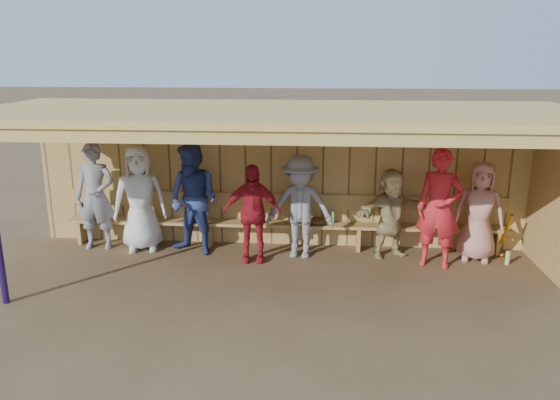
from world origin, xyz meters
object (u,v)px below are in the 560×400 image
(player_f, at_px, (391,213))
(player_g, at_px, (439,209))
(bench, at_px, (283,218))
(player_b, at_px, (140,198))
(player_c, at_px, (194,200))
(player_e, at_px, (300,207))
(player_d, at_px, (252,213))
(player_a, at_px, (96,196))
(player_h, at_px, (479,212))

(player_f, distance_m, player_g, 0.81)
(player_g, height_order, bench, player_g)
(player_b, distance_m, player_c, 0.96)
(player_b, relative_size, bench, 0.24)
(player_f, bearing_deg, player_c, 159.18)
(player_e, bearing_deg, player_b, -177.40)
(player_d, height_order, bench, player_d)
(player_c, bearing_deg, bench, 39.50)
(player_c, xyz_separation_m, bench, (1.46, 0.42, -0.40))
(player_d, distance_m, player_e, 0.80)
(player_b, relative_size, player_d, 1.13)
(player_b, xyz_separation_m, player_d, (1.96, -0.38, -0.10))
(player_c, relative_size, player_f, 1.26)
(player_a, xyz_separation_m, player_b, (0.77, 0.00, -0.02))
(player_e, height_order, player_g, player_g)
(player_f, relative_size, player_h, 0.91)
(player_f, bearing_deg, player_b, 157.22)
(player_b, xyz_separation_m, player_g, (4.89, -0.38, 0.04))
(player_f, height_order, bench, player_f)
(player_c, bearing_deg, player_a, -160.07)
(player_h, bearing_deg, player_c, -165.40)
(player_g, distance_m, player_h, 0.79)
(player_c, height_order, player_g, player_g)
(player_b, distance_m, player_d, 1.99)
(player_e, xyz_separation_m, bench, (-0.31, 0.45, -0.33))
(player_b, relative_size, player_g, 0.96)
(player_c, height_order, player_d, player_c)
(player_e, bearing_deg, bench, 129.88)
(player_a, distance_m, player_b, 0.77)
(player_c, distance_m, bench, 1.57)
(player_a, xyz_separation_m, player_c, (1.72, -0.11, 0.01))
(player_f, bearing_deg, player_a, 157.22)
(player_a, height_order, bench, player_a)
(player_h, bearing_deg, player_e, -164.36)
(player_b, bearing_deg, player_a, 166.25)
(player_d, xyz_separation_m, player_h, (3.64, 0.32, 0.01))
(player_b, height_order, player_c, player_c)
(player_h, bearing_deg, player_a, -166.58)
(player_f, distance_m, bench, 1.83)
(player_c, bearing_deg, player_h, 24.30)
(player_b, bearing_deg, player_c, -20.41)
(player_d, bearing_deg, player_a, 168.80)
(player_e, relative_size, player_g, 0.90)
(player_e, bearing_deg, player_d, -157.06)
(player_e, bearing_deg, player_c, -175.42)
(player_b, bearing_deg, player_h, -14.32)
(player_a, xyz_separation_m, player_g, (5.66, -0.38, 0.02))
(player_b, distance_m, player_e, 2.72)
(player_g, relative_size, player_h, 1.16)
(player_a, relative_size, player_c, 0.99)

